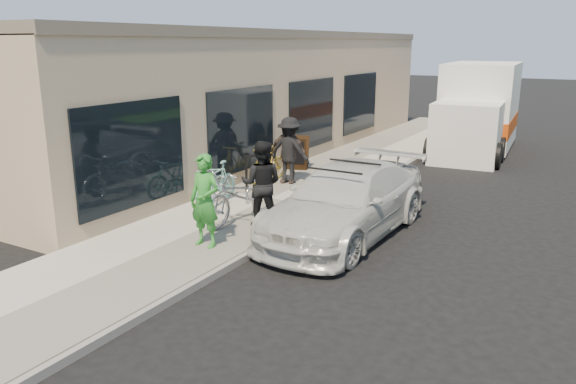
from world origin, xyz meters
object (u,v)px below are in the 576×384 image
at_px(sandwich_board, 297,153).
at_px(tandem_bike, 241,194).
at_px(bike_rack, 254,168).
at_px(cruiser_bike_b, 216,185).
at_px(moving_truck, 478,112).
at_px(bystander_b, 288,152).
at_px(man_standing, 262,184).
at_px(woman_rider, 205,201).
at_px(sedan_white, 346,202).
at_px(bystander_a, 289,150).
at_px(sedan_silver, 375,189).
at_px(cruiser_bike_a, 219,184).
at_px(cruiser_bike_c, 268,164).

bearing_deg(sandwich_board, tandem_bike, -90.56).
relative_size(bike_rack, sandwich_board, 0.95).
relative_size(tandem_bike, cruiser_bike_b, 1.42).
relative_size(moving_truck, bystander_b, 3.90).
bearing_deg(bike_rack, moving_truck, 69.29).
distance_m(bike_rack, man_standing, 2.98).
bearing_deg(woman_rider, cruiser_bike_b, 124.65).
bearing_deg(moving_truck, bike_rack, -115.22).
bearing_deg(sedan_white, bystander_a, 138.28).
relative_size(sedan_silver, woman_rider, 2.07).
bearing_deg(sedan_silver, cruiser_bike_a, -156.95).
bearing_deg(sedan_white, bystander_b, 138.81).
distance_m(moving_truck, cruiser_bike_c, 9.31).
distance_m(moving_truck, bystander_b, 8.89).
bearing_deg(bystander_b, sandwich_board, 96.24).
height_order(bike_rack, tandem_bike, tandem_bike).
xyz_separation_m(sandwich_board, cruiser_bike_a, (0.22, -4.20, -0.01)).
height_order(sandwich_board, cruiser_bike_a, same).
bearing_deg(woman_rider, cruiser_bike_a, 123.22).
relative_size(cruiser_bike_c, bystander_b, 0.97).
height_order(sedan_silver, moving_truck, moving_truck).
bearing_deg(woman_rider, sandwich_board, 105.84).
bearing_deg(bystander_b, cruiser_bike_c, -166.96).
xyz_separation_m(sedan_silver, bystander_a, (-2.90, 1.13, 0.43)).
bearing_deg(cruiser_bike_a, sedan_silver, 13.47).
xyz_separation_m(sedan_silver, moving_truck, (0.24, 9.42, 0.77)).
relative_size(tandem_bike, bystander_b, 1.32).
bearing_deg(bystander_a, cruiser_bike_c, 20.44).
relative_size(sandwich_board, woman_rider, 0.57).
distance_m(woman_rider, man_standing, 1.55).
relative_size(cruiser_bike_a, bystander_a, 0.93).
bearing_deg(bystander_b, sedan_silver, -34.36).
xyz_separation_m(sedan_white, cruiser_bike_c, (-3.47, 2.57, -0.08)).
bearing_deg(bystander_b, man_standing, -81.28).
height_order(woman_rider, bystander_a, bystander_a).
height_order(sandwich_board, sedan_white, sedan_white).
height_order(sedan_white, woman_rider, woman_rider).
bearing_deg(cruiser_bike_c, moving_truck, 70.29).
bearing_deg(man_standing, bystander_b, -89.25).
height_order(sandwich_board, sedan_silver, sedan_silver).
bearing_deg(cruiser_bike_b, tandem_bike, -34.91).
bearing_deg(sedan_silver, cruiser_bike_b, -159.81).
height_order(sedan_silver, bystander_b, bystander_b).
height_order(tandem_bike, man_standing, man_standing).
height_order(cruiser_bike_a, bystander_b, bystander_b).
bearing_deg(woman_rider, bystander_a, 103.53).
xyz_separation_m(sandwich_board, sedan_white, (3.54, -4.34, 0.06)).
bearing_deg(man_standing, bystander_a, -90.16).
bearing_deg(bike_rack, woman_rider, -69.06).
height_order(cruiser_bike_b, bystander_a, bystander_a).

